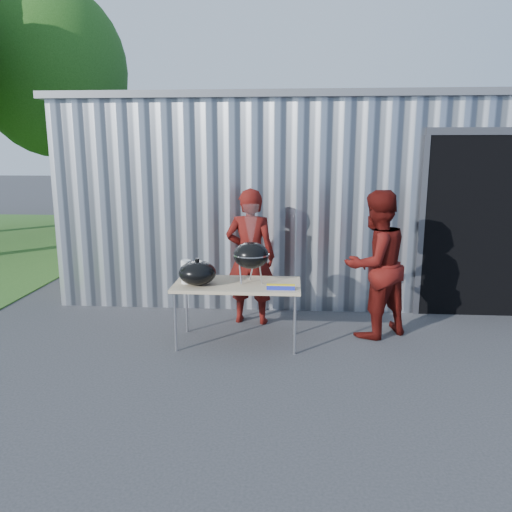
# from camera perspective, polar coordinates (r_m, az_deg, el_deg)

# --- Properties ---
(ground) EXTENTS (80.00, 80.00, 0.00)m
(ground) POSITION_cam_1_polar(r_m,az_deg,el_deg) (5.79, 1.23, -11.41)
(ground) COLOR #313134
(building) EXTENTS (8.20, 6.20, 3.10)m
(building) POSITION_cam_1_polar(r_m,az_deg,el_deg) (9.95, 7.92, 7.49)
(building) COLOR silver
(building) RESTS_ON ground
(tree_far) EXTENTS (4.14, 4.14, 6.85)m
(tree_far) POSITION_cam_1_polar(r_m,az_deg,el_deg) (15.97, -22.26, 18.93)
(tree_far) COLOR #442D19
(tree_far) RESTS_ON ground
(folding_table) EXTENTS (1.50, 0.75, 0.75)m
(folding_table) POSITION_cam_1_polar(r_m,az_deg,el_deg) (5.97, -2.15, -3.48)
(folding_table) COLOR tan
(folding_table) RESTS_ON ground
(kettle_grill) EXTENTS (0.43, 0.43, 0.93)m
(kettle_grill) POSITION_cam_1_polar(r_m,az_deg,el_deg) (5.88, -0.58, 0.91)
(kettle_grill) COLOR black
(kettle_grill) RESTS_ON folding_table
(grill_lid) EXTENTS (0.44, 0.44, 0.32)m
(grill_lid) POSITION_cam_1_polar(r_m,az_deg,el_deg) (5.89, -6.71, -1.92)
(grill_lid) COLOR black
(grill_lid) RESTS_ON folding_table
(paper_towels) EXTENTS (0.12, 0.12, 0.28)m
(paper_towels) POSITION_cam_1_polar(r_m,az_deg,el_deg) (5.97, -7.98, -1.80)
(paper_towels) COLOR white
(paper_towels) RESTS_ON folding_table
(white_tub) EXTENTS (0.20, 0.15, 0.10)m
(white_tub) POSITION_cam_1_polar(r_m,az_deg,el_deg) (6.21, -7.02, -2.10)
(white_tub) COLOR white
(white_tub) RESTS_ON folding_table
(foil_box) EXTENTS (0.32, 0.05, 0.06)m
(foil_box) POSITION_cam_1_polar(r_m,az_deg,el_deg) (5.67, 2.84, -3.56)
(foil_box) COLOR #1C28B6
(foil_box) RESTS_ON folding_table
(person_cook) EXTENTS (0.71, 0.50, 1.82)m
(person_cook) POSITION_cam_1_polar(r_m,az_deg,el_deg) (6.65, -0.65, -0.08)
(person_cook) COLOR #4F0E0B
(person_cook) RESTS_ON ground
(person_bystander) EXTENTS (1.13, 1.07, 1.84)m
(person_bystander) POSITION_cam_1_polar(r_m,az_deg,el_deg) (6.34, 13.47, -0.95)
(person_bystander) COLOR #4F0E0B
(person_bystander) RESTS_ON ground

